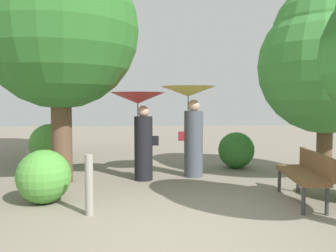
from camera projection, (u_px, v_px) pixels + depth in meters
name	position (u px, v px, depth m)	size (l,w,h in m)	color
ground_plane	(186.00, 231.00, 4.60)	(40.00, 40.00, 0.00)	gray
person_left	(140.00, 118.00, 7.49)	(1.15, 1.15, 1.86)	black
person_right	(191.00, 115.00, 7.85)	(1.20, 1.20, 1.99)	#474C56
park_bench	(306.00, 172.00, 5.87)	(0.66, 1.55, 0.83)	#38383D
tree_near_left	(57.00, 37.00, 10.85)	(3.25, 3.25, 5.54)	#42301E
tree_near_right	(327.00, 56.00, 7.47)	(2.84, 2.84, 4.18)	brown
tree_mid_left	(59.00, 17.00, 7.15)	(3.17, 3.17, 5.20)	brown
bush_path_left	(44.00, 177.00, 5.83)	(0.88, 0.88, 0.88)	#4C9338
bush_path_right	(236.00, 150.00, 8.94)	(0.90, 0.90, 0.90)	#2D6B28
bush_far_side	(51.00, 145.00, 9.26)	(1.09, 1.09, 1.09)	#4C9338
path_marker_post	(89.00, 185.00, 5.21)	(0.12, 0.12, 0.89)	gray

